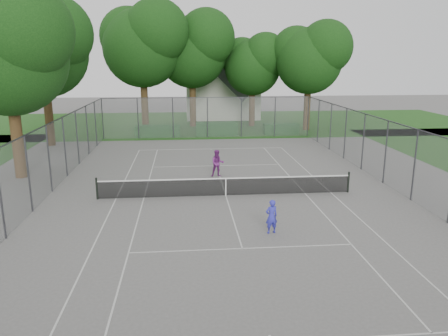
{
  "coord_description": "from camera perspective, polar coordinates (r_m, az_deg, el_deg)",
  "views": [
    {
      "loc": [
        -2.01,
        -21.06,
        6.76
      ],
      "look_at": [
        0.0,
        1.0,
        1.2
      ],
      "focal_mm": 35.0,
      "sensor_mm": 36.0,
      "label": 1
    }
  ],
  "objects": [
    {
      "name": "ground",
      "position": [
        22.21,
        0.24,
        -3.63
      ],
      "size": [
        120.0,
        120.0,
        0.0
      ],
      "primitive_type": "plane",
      "color": "#5E5C5A",
      "rests_on": "ground"
    },
    {
      "name": "grass_far",
      "position": [
        47.58,
        -2.75,
        5.9
      ],
      "size": [
        60.0,
        20.0,
        0.0
      ],
      "primitive_type": "cube",
      "color": "#1B4614",
      "rests_on": "ground"
    },
    {
      "name": "court_markings",
      "position": [
        22.2,
        0.24,
        -3.62
      ],
      "size": [
        11.03,
        23.83,
        0.01
      ],
      "color": "beige",
      "rests_on": "ground"
    },
    {
      "name": "tennis_net",
      "position": [
        22.06,
        0.24,
        -2.37
      ],
      "size": [
        12.87,
        0.1,
        1.1
      ],
      "color": "black",
      "rests_on": "ground"
    },
    {
      "name": "perimeter_fence",
      "position": [
        21.72,
        0.24,
        0.92
      ],
      "size": [
        18.08,
        34.08,
        3.52
      ],
      "color": "#38383D",
      "rests_on": "ground"
    },
    {
      "name": "tree_far_left",
      "position": [
        43.03,
        -10.53,
        15.97
      ],
      "size": [
        8.44,
        7.71,
        12.13
      ],
      "color": "#3E2A16",
      "rests_on": "ground"
    },
    {
      "name": "tree_far_midleft",
      "position": [
        44.81,
        -4.09,
        15.55
      ],
      "size": [
        8.02,
        7.33,
        11.53
      ],
      "color": "#3E2A16",
      "rests_on": "ground"
    },
    {
      "name": "tree_far_midright",
      "position": [
        45.09,
        3.88,
        13.6
      ],
      "size": [
        6.48,
        5.92,
        9.32
      ],
      "color": "#3E2A16",
      "rests_on": "ground"
    },
    {
      "name": "tree_far_right",
      "position": [
        43.14,
        11.23,
        14.24
      ],
      "size": [
        7.16,
        6.54,
        10.29
      ],
      "color": "#3E2A16",
      "rests_on": "ground"
    },
    {
      "name": "tree_side_back",
      "position": [
        37.13,
        -22.57,
        14.63
      ],
      "size": [
        7.88,
        7.19,
        11.32
      ],
      "color": "#3E2A16",
      "rests_on": "ground"
    },
    {
      "name": "tree_side_front",
      "position": [
        27.38,
        -26.42,
        14.08
      ],
      "size": [
        7.52,
        6.87,
        10.81
      ],
      "color": "#3E2A16",
      "rests_on": "ground"
    },
    {
      "name": "hedge_left",
      "position": [
        39.55,
        -8.65,
        4.82
      ],
      "size": [
        3.97,
        1.19,
        0.99
      ],
      "primitive_type": "cube",
      "color": "#164718",
      "rests_on": "ground"
    },
    {
      "name": "hedge_mid",
      "position": [
        39.72,
        -0.95,
        5.15
      ],
      "size": [
        3.76,
        1.07,
        1.18
      ],
      "primitive_type": "cube",
      "color": "#164718",
      "rests_on": "ground"
    },
    {
      "name": "hedge_right",
      "position": [
        40.82,
        7.44,
        5.11
      ],
      "size": [
        3.18,
        1.16,
        0.95
      ],
      "primitive_type": "cube",
      "color": "#164718",
      "rests_on": "ground"
    },
    {
      "name": "house",
      "position": [
        51.71,
        -0.29,
        11.17
      ],
      "size": [
        8.25,
        6.39,
        10.27
      ],
      "color": "beige",
      "rests_on": "ground"
    },
    {
      "name": "girl_player",
      "position": [
        17.46,
        6.22,
        -6.32
      ],
      "size": [
        0.57,
        0.45,
        1.39
      ],
      "primitive_type": "imported",
      "rotation": [
        0.0,
        0.0,
        3.39
      ],
      "color": "#3232BC",
      "rests_on": "ground"
    },
    {
      "name": "woman_player",
      "position": [
        25.61,
        -0.85,
        0.62
      ],
      "size": [
        0.81,
        0.64,
        1.6
      ],
      "primitive_type": "imported",
      "rotation": [
        0.0,
        0.0,
        0.05
      ],
      "color": "#772879",
      "rests_on": "ground"
    }
  ]
}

